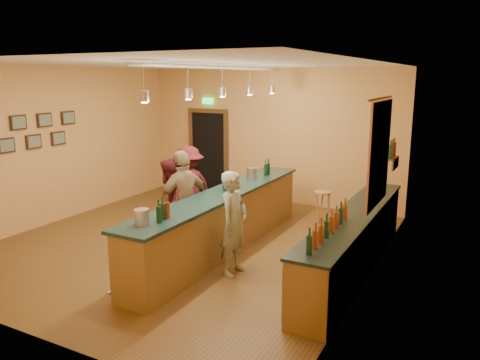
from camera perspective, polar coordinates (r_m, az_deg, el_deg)
The scene contains 18 objects.
floor at distance 8.73m, azimuth -6.16°, elevation -7.66°, with size 7.00×7.00×0.00m, color brown.
ceiling at distance 8.21m, azimuth -6.69°, elevation 13.83°, with size 6.50×7.00×0.02m, color silver.
wall_back at distance 11.35m, azimuth 3.58°, elevation 5.38°, with size 6.50×0.02×3.20m, color tan.
wall_front at distance 5.83m, azimuth -26.08°, elevation -2.60°, with size 6.50×0.02×3.20m, color tan.
wall_left at distance 10.48m, azimuth -21.33°, elevation 3.97°, with size 0.02×7.00×3.20m, color tan.
wall_right at distance 7.05m, azimuth 16.02°, elevation 0.60°, with size 0.02×7.00×3.20m, color tan.
doorway at distance 12.19m, azimuth -3.82°, elevation 3.61°, with size 1.15×0.09×2.48m.
tapestry at distance 7.40m, azimuth 16.63°, elevation 3.07°, with size 0.03×1.40×1.60m, color #A7212D.
bottle_shelf at distance 8.90m, azimuth 18.12°, elevation 3.27°, with size 0.17×0.55×0.54m.
picture_grid at distance 9.94m, azimuth -24.59°, elevation 5.32°, with size 0.06×2.20×0.70m, color #382111, non-canonical shape.
back_counter at distance 7.57m, azimuth 13.71°, elevation -7.21°, with size 0.60×4.55×1.27m.
tasting_bar at distance 8.17m, azimuth -2.05°, elevation -4.51°, with size 0.74×5.10×1.38m.
pendant_track at distance 7.82m, azimuth -2.17°, elevation 12.39°, with size 0.11×4.60×0.50m.
bartender at distance 7.15m, azimuth -0.76°, elevation -5.30°, with size 0.59×0.39×1.62m, color gray.
customer_a at distance 8.13m, azimuth -8.50°, elevation -3.14°, with size 0.80×0.62×1.65m, color #59191E.
customer_b at distance 8.05m, azimuth -6.87°, elevation -2.70°, with size 1.05×0.44×1.79m, color #997A51.
customer_c at distance 9.50m, azimuth -6.23°, elevation -0.82°, with size 1.06×0.61×1.65m, color #59191E.
bar_stool at distance 9.71m, azimuth 10.05°, elevation -2.22°, with size 0.34×0.34×0.71m.
Camera 1 is at (4.63, -6.78, 2.98)m, focal length 35.00 mm.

